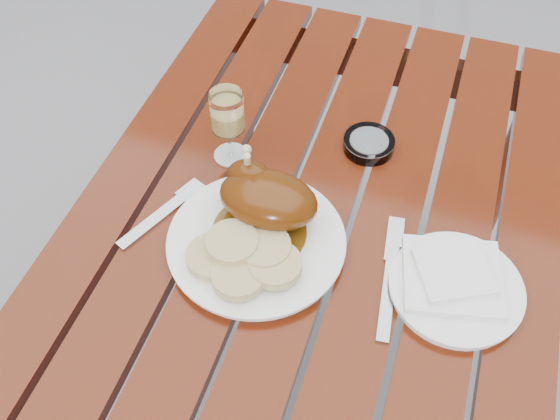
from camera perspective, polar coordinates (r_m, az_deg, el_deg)
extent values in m
plane|color=slate|center=(1.70, 1.97, -16.79)|extent=(60.00, 60.00, 0.00)
cube|color=#5E220B|center=(1.36, 2.41, -10.88)|extent=(0.80, 1.20, 0.75)
cylinder|color=white|center=(1.00, -2.17, -3.00)|extent=(0.35, 0.35, 0.02)
cylinder|color=#58350A|center=(1.00, -1.90, -1.97)|extent=(0.15, 0.15, 0.00)
ellipsoid|color=#592906|center=(0.99, -1.07, 1.00)|extent=(0.16, 0.11, 0.08)
ellipsoid|color=#592906|center=(1.00, -2.78, 3.02)|extent=(0.08, 0.05, 0.06)
cylinder|color=#C6B28C|center=(1.00, -2.99, 3.99)|extent=(0.02, 0.04, 0.09)
cylinder|color=tan|center=(0.97, -6.23, -4.31)|extent=(0.08, 0.08, 0.02)
cylinder|color=tan|center=(0.94, -3.82, -6.04)|extent=(0.08, 0.08, 0.02)
cylinder|color=tan|center=(0.95, -0.44, -5.05)|extent=(0.08, 0.08, 0.02)
cylinder|color=tan|center=(0.96, -1.41, -3.44)|extent=(0.08, 0.08, 0.02)
cylinder|color=tan|center=(0.96, -4.40, -3.03)|extent=(0.08, 0.08, 0.02)
cylinder|color=#EBCD6B|center=(1.09, -4.74, 7.59)|extent=(0.06, 0.06, 0.14)
cylinder|color=white|center=(0.99, 15.77, -6.94)|extent=(0.23, 0.23, 0.02)
cube|color=white|center=(0.99, 15.47, -5.88)|extent=(0.17, 0.17, 0.01)
cylinder|color=#B2B7BC|center=(1.15, 8.11, 6.00)|extent=(0.11, 0.11, 0.02)
cube|color=gray|center=(1.06, -11.05, -0.59)|extent=(0.08, 0.16, 0.01)
cube|color=gray|center=(0.98, 9.93, -6.77)|extent=(0.04, 0.20, 0.01)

